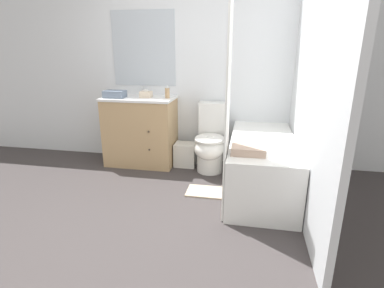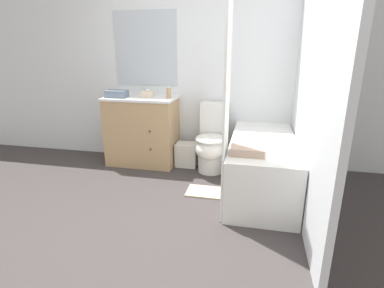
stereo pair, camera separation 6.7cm
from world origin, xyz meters
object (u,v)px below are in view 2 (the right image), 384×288
object	(u,v)px
bathtub	(262,165)
wastebasket	(187,154)
soap_dispenser	(169,93)
bath_mat	(209,192)
hand_towel_folded	(117,94)
toilet	(212,143)
sink_faucet	(146,92)
bath_towel_folded	(247,150)
tissue_box	(148,94)
vanity_cabinet	(143,130)

from	to	relation	value
bathtub	wastebasket	bearing A→B (deg)	150.81
soap_dispenser	bath_mat	world-z (taller)	soap_dispenser
hand_towel_folded	bathtub	bearing A→B (deg)	-12.93
toilet	hand_towel_folded	bearing A→B (deg)	-179.37
wastebasket	sink_faucet	bearing A→B (deg)	164.06
toilet	bath_towel_folded	xyz separation A→B (m)	(0.46, -0.92, 0.25)
sink_faucet	soap_dispenser	bearing A→B (deg)	-26.87
bath_mat	sink_faucet	bearing A→B (deg)	138.21
tissue_box	hand_towel_folded	world-z (taller)	tissue_box
vanity_cabinet	wastebasket	size ratio (longest dim) A/B	2.97
vanity_cabinet	tissue_box	distance (m)	0.48
bathtub	hand_towel_folded	distance (m)	1.98
vanity_cabinet	tissue_box	xyz separation A→B (m)	(0.09, 0.00, 0.48)
toilet	soap_dispenser	size ratio (longest dim) A/B	5.42
soap_dispenser	bath_towel_folded	size ratio (longest dim) A/B	0.51
wastebasket	bath_mat	xyz separation A→B (m)	(0.41, -0.73, -0.14)
tissue_box	bath_mat	world-z (taller)	tissue_box
sink_faucet	soap_dispenser	distance (m)	0.42
tissue_box	soap_dispenser	xyz separation A→B (m)	(0.28, -0.01, 0.03)
vanity_cabinet	sink_faucet	distance (m)	0.50
vanity_cabinet	hand_towel_folded	world-z (taller)	hand_towel_folded
vanity_cabinet	toilet	bearing A→B (deg)	-5.21
sink_faucet	hand_towel_folded	distance (m)	0.40
sink_faucet	wastebasket	world-z (taller)	sink_faucet
sink_faucet	toilet	xyz separation A→B (m)	(0.93, -0.27, -0.56)
sink_faucet	hand_towel_folded	xyz separation A→B (m)	(-0.28, -0.28, 0.01)
bathtub	tissue_box	size ratio (longest dim) A/B	10.90
sink_faucet	bath_mat	size ratio (longest dim) A/B	0.30
hand_towel_folded	bath_towel_folded	size ratio (longest dim) A/B	0.86
toilet	bath_mat	world-z (taller)	toilet
toilet	hand_towel_folded	xyz separation A→B (m)	(-1.22, -0.01, 0.57)
wastebasket	tissue_box	xyz separation A→B (m)	(-0.50, -0.01, 0.78)
hand_towel_folded	bath_mat	bearing A→B (deg)	-25.64
sink_faucet	bathtub	bearing A→B (deg)	-24.40
wastebasket	toilet	bearing A→B (deg)	-16.11
tissue_box	toilet	bearing A→B (deg)	-5.91
sink_faucet	tissue_box	xyz separation A→B (m)	(0.09, -0.18, 0.01)
sink_faucet	bathtub	xyz separation A→B (m)	(1.54, -0.70, -0.64)
bathtub	sink_faucet	bearing A→B (deg)	155.60
vanity_cabinet	bath_mat	xyz separation A→B (m)	(1.01, -0.72, -0.45)
tissue_box	bath_towel_folded	world-z (taller)	tissue_box
bath_mat	bath_towel_folded	bearing A→B (deg)	-36.64
tissue_box	bath_towel_folded	distance (m)	1.68
vanity_cabinet	bathtub	xyz separation A→B (m)	(1.54, -0.52, -0.17)
bathtub	bath_towel_folded	bearing A→B (deg)	-107.06
toilet	tissue_box	distance (m)	1.02
bathtub	bath_mat	distance (m)	0.64
bath_mat	soap_dispenser	bearing A→B (deg)	131.67
sink_faucet	toilet	bearing A→B (deg)	-16.00
toilet	hand_towel_folded	distance (m)	1.34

